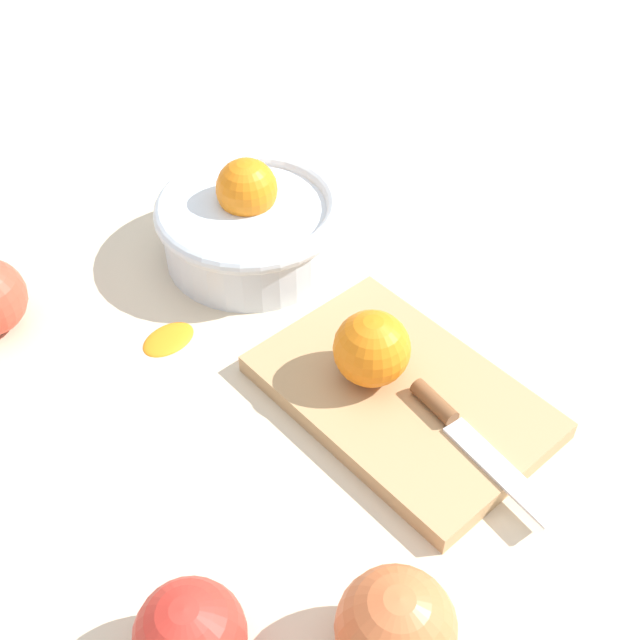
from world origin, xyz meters
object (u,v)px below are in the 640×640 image
Objects in this scene: cutting_board at (401,396)px; apple_front_right_2 at (190,636)px; apple_front_right at (396,628)px; orange_on_board at (372,349)px; knife at (462,430)px; bowl at (251,223)px.

cutting_board is 0.27m from apple_front_right_2.
cutting_board is at bearing 131.45° from apple_front_right.
apple_front_right is 0.13m from apple_front_right_2.
orange_on_board is 0.42× the size of knife.
orange_on_board is at bearing 109.08° from apple_front_right_2.
cutting_board is at bearing -8.41° from bowl.
apple_front_right_2 is at bearing -44.91° from bowl.
apple_front_right is (0.14, -0.16, 0.03)m from cutting_board.
apple_front_right_2 is (0.09, -0.25, -0.01)m from orange_on_board.
orange_on_board is at bearing -164.78° from cutting_board.
cutting_board is 0.22m from apple_front_right.
apple_front_right is 1.08× the size of apple_front_right_2.
knife is at bearing 116.06° from apple_front_right.
bowl is at bearing 171.59° from cutting_board.
apple_front_right is at bearing -27.39° from bowl.
bowl is 0.24m from cutting_board.
orange_on_board is (-0.03, -0.01, 0.04)m from cutting_board.
bowl is 2.58× the size of apple_front_right_2.
knife is 1.99× the size of apple_front_right.
bowl reaches higher than orange_on_board.
apple_front_right reaches higher than cutting_board.
knife is (0.09, 0.01, -0.03)m from orange_on_board.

